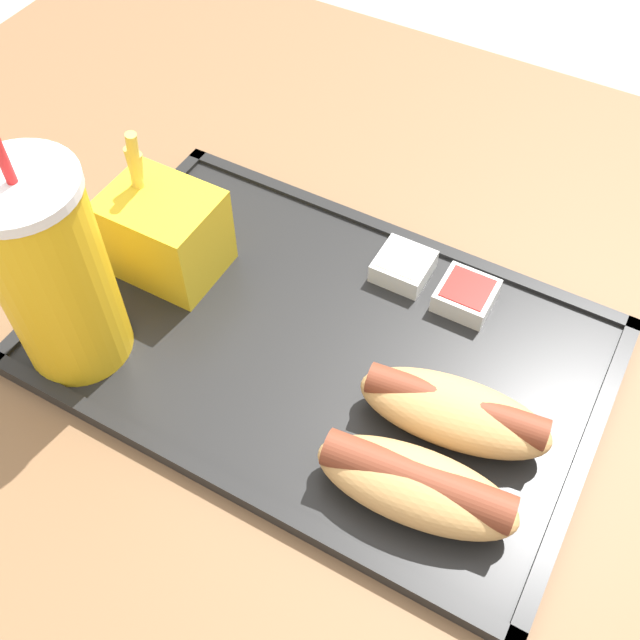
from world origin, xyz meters
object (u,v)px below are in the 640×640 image
at_px(hot_dog_near, 454,411).
at_px(sauce_cup_mayo, 403,266).
at_px(hot_dog_far, 416,485).
at_px(sauce_cup_ketchup, 466,295).
at_px(fries_carton, 164,232).
at_px(soda_cup, 52,273).

height_order(hot_dog_near, sauce_cup_mayo, hot_dog_near).
xyz_separation_m(hot_dog_far, sauce_cup_ketchup, (0.04, -0.18, -0.01)).
bearing_deg(sauce_cup_mayo, fries_carton, 25.75).
xyz_separation_m(hot_dog_near, sauce_cup_ketchup, (0.04, -0.12, -0.01)).
height_order(hot_dog_near, fries_carton, fries_carton).
xyz_separation_m(soda_cup, sauce_cup_ketchup, (-0.25, -0.19, -0.08)).
bearing_deg(sauce_cup_mayo, soda_cup, 45.18).
height_order(fries_carton, sauce_cup_ketchup, fries_carton).
distance_m(soda_cup, hot_dog_far, 0.29).
xyz_separation_m(soda_cup, hot_dog_near, (-0.29, -0.07, -0.06)).
bearing_deg(hot_dog_near, hot_dog_far, 90.00).
height_order(soda_cup, sauce_cup_ketchup, soda_cup).
xyz_separation_m(hot_dog_far, fries_carton, (0.28, -0.10, 0.02)).
height_order(hot_dog_far, hot_dog_near, hot_dog_far).
xyz_separation_m(hot_dog_near, sauce_cup_mayo, (0.10, -0.12, -0.01)).
relative_size(hot_dog_near, sauce_cup_mayo, 3.27).
bearing_deg(hot_dog_far, fries_carton, -19.48).
height_order(hot_dog_far, fries_carton, fries_carton).
distance_m(hot_dog_far, fries_carton, 0.29).
bearing_deg(sauce_cup_mayo, hot_dog_far, 117.22).
xyz_separation_m(fries_carton, sauce_cup_ketchup, (-0.24, -0.08, -0.03)).
distance_m(hot_dog_near, fries_carton, 0.28).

